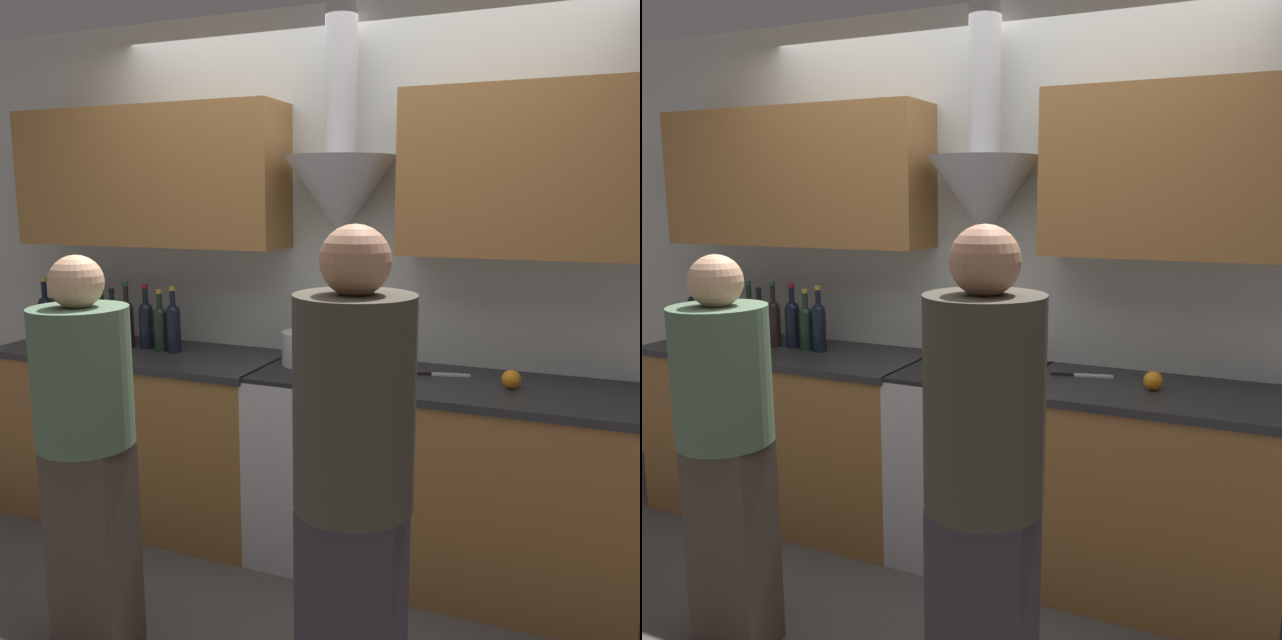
% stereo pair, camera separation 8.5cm
% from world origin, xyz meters
% --- Properties ---
extents(ground_plane, '(12.00, 12.00, 0.00)m').
position_xyz_m(ground_plane, '(0.00, 0.00, 0.00)').
color(ground_plane, '#4C4744').
extents(wall_back, '(8.40, 0.53, 2.60)m').
position_xyz_m(wall_back, '(-0.08, 0.59, 1.47)').
color(wall_back, silver).
rests_on(wall_back, ground_plane).
extents(counter_left, '(1.54, 0.62, 0.91)m').
position_xyz_m(counter_left, '(-1.07, 0.32, 0.46)').
color(counter_left, '#9E6B38').
rests_on(counter_left, ground_plane).
extents(counter_right, '(1.08, 0.62, 0.91)m').
position_xyz_m(counter_right, '(0.84, 0.32, 0.46)').
color(counter_right, '#9E6B38').
rests_on(counter_right, ground_plane).
extents(stove_range, '(0.62, 0.60, 0.91)m').
position_xyz_m(stove_range, '(0.00, 0.32, 0.46)').
color(stove_range, silver).
rests_on(stove_range, ground_plane).
extents(wine_bottle_0, '(0.08, 0.08, 0.35)m').
position_xyz_m(wine_bottle_0, '(-1.74, 0.38, 1.05)').
color(wine_bottle_0, black).
rests_on(wine_bottle_0, counter_left).
extents(wine_bottle_1, '(0.07, 0.07, 0.34)m').
position_xyz_m(wine_bottle_1, '(-1.65, 0.37, 1.05)').
color(wine_bottle_1, black).
rests_on(wine_bottle_1, counter_left).
extents(wine_bottle_2, '(0.07, 0.07, 0.36)m').
position_xyz_m(wine_bottle_2, '(-1.54, 0.37, 1.06)').
color(wine_bottle_2, black).
rests_on(wine_bottle_2, counter_left).
extents(wine_bottle_3, '(0.08, 0.08, 0.34)m').
position_xyz_m(wine_bottle_3, '(-1.44, 0.37, 1.04)').
color(wine_bottle_3, black).
rests_on(wine_bottle_3, counter_left).
extents(wine_bottle_4, '(0.07, 0.07, 0.34)m').
position_xyz_m(wine_bottle_4, '(-1.34, 0.38, 1.05)').
color(wine_bottle_4, black).
rests_on(wine_bottle_4, counter_left).
extents(wine_bottle_5, '(0.07, 0.07, 0.31)m').
position_xyz_m(wine_bottle_5, '(-1.25, 0.35, 1.04)').
color(wine_bottle_5, black).
rests_on(wine_bottle_5, counter_left).
extents(wine_bottle_6, '(0.07, 0.07, 0.35)m').
position_xyz_m(wine_bottle_6, '(-1.16, 0.35, 1.05)').
color(wine_bottle_6, black).
rests_on(wine_bottle_6, counter_left).
extents(wine_bottle_7, '(0.08, 0.08, 0.34)m').
position_xyz_m(wine_bottle_7, '(-1.06, 0.38, 1.05)').
color(wine_bottle_7, black).
rests_on(wine_bottle_7, counter_left).
extents(wine_bottle_8, '(0.07, 0.07, 0.32)m').
position_xyz_m(wine_bottle_8, '(-0.95, 0.36, 1.04)').
color(wine_bottle_8, black).
rests_on(wine_bottle_8, counter_left).
extents(wine_bottle_9, '(0.07, 0.07, 0.34)m').
position_xyz_m(wine_bottle_9, '(-0.87, 0.35, 1.05)').
color(wine_bottle_9, black).
rests_on(wine_bottle_9, counter_left).
extents(stock_pot, '(0.21, 0.21, 0.16)m').
position_xyz_m(stock_pot, '(-0.14, 0.36, 0.99)').
color(stock_pot, silver).
rests_on(stock_pot, stove_range).
extents(mixing_bowl, '(0.27, 0.27, 0.08)m').
position_xyz_m(mixing_bowl, '(0.14, 0.36, 0.95)').
color(mixing_bowl, silver).
rests_on(mixing_bowl, stove_range).
extents(orange_fruit, '(0.08, 0.08, 0.08)m').
position_xyz_m(orange_fruit, '(0.83, 0.31, 0.95)').
color(orange_fruit, orange).
rests_on(orange_fruit, counter_right).
extents(chefs_knife, '(0.28, 0.09, 0.01)m').
position_xyz_m(chefs_knife, '(0.50, 0.41, 0.92)').
color(chefs_knife, silver).
rests_on(chefs_knife, counter_right).
extents(person_foreground_left, '(0.35, 0.35, 1.50)m').
position_xyz_m(person_foreground_left, '(-0.55, -0.68, 0.82)').
color(person_foreground_left, '#473D33').
rests_on(person_foreground_left, ground_plane).
extents(person_foreground_right, '(0.34, 0.34, 1.63)m').
position_xyz_m(person_foreground_right, '(0.52, -0.81, 0.90)').
color(person_foreground_right, '#38333D').
rests_on(person_foreground_right, ground_plane).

